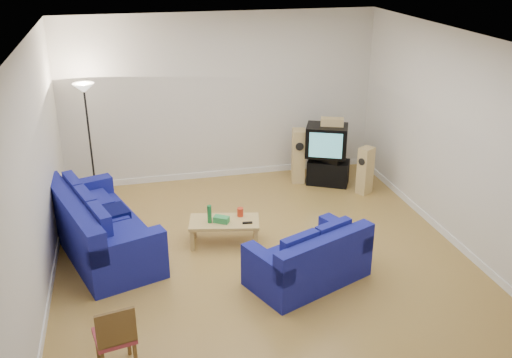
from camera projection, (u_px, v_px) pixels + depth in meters
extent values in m
cube|color=olive|center=(262.00, 257.00, 8.54)|extent=(6.00, 6.50, 0.01)
cube|color=white|center=(263.00, 40.00, 7.29)|extent=(6.00, 6.50, 0.01)
cube|color=silver|center=(221.00, 98.00, 10.83)|extent=(6.00, 0.01, 3.20)
cube|color=silver|center=(352.00, 284.00, 5.00)|extent=(6.00, 0.01, 3.20)
cube|color=silver|center=(35.00, 176.00, 7.27)|extent=(0.01, 6.50, 3.20)
cube|color=silver|center=(456.00, 140.00, 8.56)|extent=(0.01, 6.50, 3.20)
cube|color=white|center=(223.00, 173.00, 11.42)|extent=(6.00, 0.02, 0.12)
cube|color=white|center=(53.00, 279.00, 7.87)|extent=(0.02, 6.50, 0.12)
cube|color=white|center=(443.00, 231.00, 9.15)|extent=(0.02, 6.50, 0.12)
cube|color=navy|center=(103.00, 237.00, 8.62)|extent=(1.80, 2.68, 0.47)
cube|color=navy|center=(72.00, 215.00, 8.23)|extent=(1.02, 2.42, 0.48)
cube|color=navy|center=(79.00, 189.00, 9.34)|extent=(1.09, 0.57, 0.27)
cube|color=navy|center=(127.00, 246.00, 7.60)|extent=(1.09, 0.57, 0.27)
cube|color=#060838|center=(112.00, 214.00, 8.56)|extent=(0.57, 0.57, 0.13)
cube|color=navy|center=(307.00, 267.00, 7.89)|extent=(1.84, 1.46, 0.40)
cube|color=navy|center=(326.00, 252.00, 7.48)|extent=(1.57, 0.83, 0.41)
cube|color=navy|center=(267.00, 263.00, 7.38)|extent=(0.55, 0.91, 0.23)
cube|color=navy|center=(345.00, 233.00, 8.16)|extent=(0.55, 0.91, 0.23)
cube|color=#060838|center=(301.00, 244.00, 7.88)|extent=(0.50, 0.50, 0.11)
cube|color=tan|center=(224.00, 222.00, 8.79)|extent=(1.15, 0.74, 0.05)
cube|color=tan|center=(192.00, 240.00, 8.65)|extent=(0.07, 0.07, 0.34)
cube|color=tan|center=(194.00, 227.00, 9.05)|extent=(0.07, 0.07, 0.34)
cube|color=tan|center=(256.00, 240.00, 8.68)|extent=(0.07, 0.07, 0.34)
cube|color=tan|center=(255.00, 226.00, 9.07)|extent=(0.07, 0.07, 0.34)
cylinder|color=#197233|center=(209.00, 214.00, 8.67)|extent=(0.09, 0.09, 0.28)
cube|color=green|center=(221.00, 219.00, 8.71)|extent=(0.26, 0.23, 0.09)
cylinder|color=red|center=(240.00, 212.00, 8.89)|extent=(0.11, 0.11, 0.14)
cube|color=black|center=(247.00, 223.00, 8.69)|extent=(0.16, 0.06, 0.02)
cube|color=black|center=(328.00, 172.00, 11.00)|extent=(0.89, 0.74, 0.47)
cube|color=black|center=(331.00, 158.00, 10.89)|extent=(0.60, 0.60, 0.11)
cube|color=black|center=(327.00, 141.00, 10.76)|extent=(0.92, 0.82, 0.59)
cube|color=teal|center=(326.00, 146.00, 10.50)|extent=(0.57, 0.26, 0.47)
cube|color=#D4B772|center=(332.00, 122.00, 10.61)|extent=(0.46, 0.31, 0.15)
cube|color=#D4B772|center=(298.00, 156.00, 10.99)|extent=(0.30, 0.36, 1.05)
cylinder|color=black|center=(300.00, 147.00, 10.75)|extent=(0.16, 0.05, 0.16)
cube|color=#D4B772|center=(365.00, 171.00, 10.51)|extent=(0.33, 0.31, 0.90)
cylinder|color=black|center=(362.00, 162.00, 10.34)|extent=(0.08, 0.12, 0.13)
cylinder|color=black|center=(97.00, 198.00, 10.43)|extent=(0.28, 0.28, 0.03)
cylinder|color=black|center=(91.00, 146.00, 10.03)|extent=(0.03, 0.03, 2.01)
cone|color=white|center=(84.00, 88.00, 9.63)|extent=(0.37, 0.37, 0.16)
cube|color=brown|center=(98.00, 348.00, 6.32)|extent=(0.04, 0.04, 0.42)
cube|color=brown|center=(136.00, 358.00, 6.17)|extent=(0.04, 0.04, 0.42)
cube|color=brown|center=(128.00, 339.00, 6.46)|extent=(0.04, 0.04, 0.42)
cube|color=#983141|center=(114.00, 336.00, 6.16)|extent=(0.49, 0.49, 0.06)
cube|color=brown|center=(116.00, 328.00, 5.91)|extent=(0.42, 0.12, 0.42)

